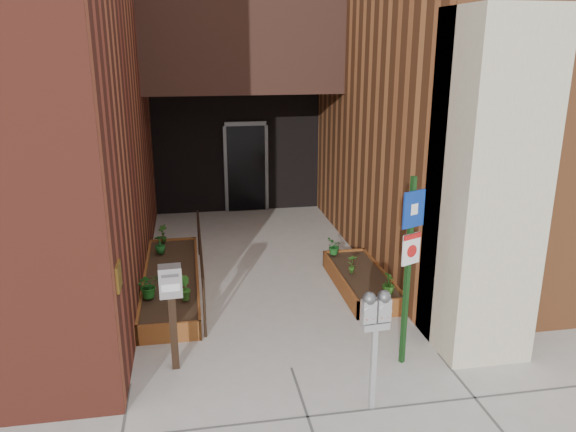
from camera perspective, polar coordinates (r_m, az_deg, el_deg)
ground at (r=7.42m, az=0.35°, el=-15.19°), size 80.00×80.00×0.00m
planter_left at (r=9.67m, az=-11.74°, el=-6.64°), size 0.90×3.60×0.30m
planter_right at (r=9.60m, az=7.44°, el=-6.58°), size 0.80×2.20×0.30m
handrail at (r=9.39m, az=-8.92°, el=-3.17°), size 0.04×3.34×0.90m
parking_meter at (r=6.23m, az=8.89°, el=-10.29°), size 0.33×0.16×1.44m
sign_post at (r=7.02m, az=12.27°, el=-3.66°), size 0.32×0.16×2.48m
payment_dropbox at (r=7.10m, az=-11.78°, el=-7.93°), size 0.29×0.22×1.39m
shrub_left_a at (r=8.75m, az=-13.97°, el=-6.83°), size 0.47×0.47×0.39m
shrub_left_b at (r=8.56m, az=-10.51°, el=-7.21°), size 0.28×0.28×0.36m
shrub_left_c at (r=10.50m, az=-12.88°, el=-2.79°), size 0.21×0.21×0.35m
shrub_left_d at (r=11.05m, az=-12.58°, el=-1.74°), size 0.26×0.26×0.35m
shrub_right_a at (r=8.74m, az=10.17°, el=-6.76°), size 0.25×0.25×0.34m
shrub_right_b at (r=9.44m, az=6.54°, el=-4.82°), size 0.19×0.19×0.32m
shrub_right_c at (r=10.20m, az=4.71°, el=-3.10°), size 0.37×0.37×0.31m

